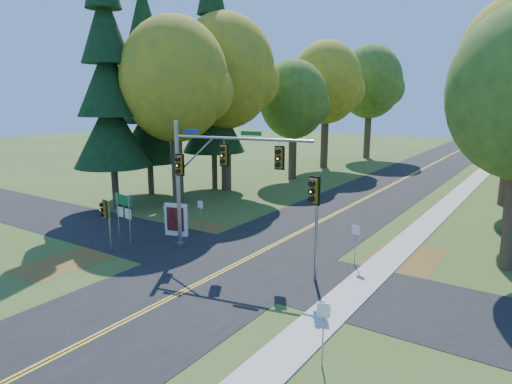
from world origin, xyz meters
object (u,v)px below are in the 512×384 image
Objects in this scene: traffic_mast at (209,170)px; route_sign_cluster at (124,210)px; info_kiosk at (176,220)px; east_signal_pole at (315,203)px.

traffic_mast reaches higher than route_sign_cluster.
traffic_mast reaches higher than info_kiosk.
route_sign_cluster is 1.55× the size of info_kiosk.
route_sign_cluster is (-4.44, -2.07, -2.36)m from traffic_mast.
route_sign_cluster is at bearing -165.96° from east_signal_pole.
east_signal_pole reaches higher than route_sign_cluster.
east_signal_pole is 11.15m from route_sign_cluster.
route_sign_cluster is 3.53m from info_kiosk.
info_kiosk is at bearing 80.20° from route_sign_cluster.
traffic_mast is at bearing 29.79° from route_sign_cluster.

